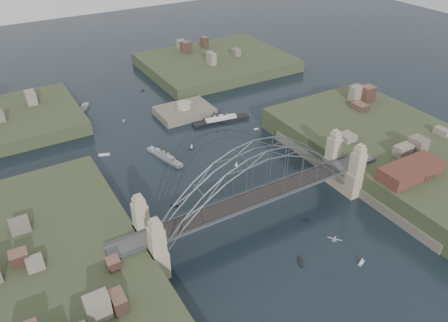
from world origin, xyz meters
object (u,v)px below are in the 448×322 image
(naval_cruiser_near, at_px, (165,156))
(naval_cruiser_far, at_px, (81,112))
(bridge, at_px, (258,185))
(ocean_liner, at_px, (221,120))
(fort_island, at_px, (185,115))
(wharf_shed, at_px, (411,170))

(naval_cruiser_near, relative_size, naval_cruiser_far, 1.11)
(bridge, bearing_deg, naval_cruiser_near, 101.49)
(ocean_liner, bearing_deg, naval_cruiser_far, 141.89)
(bridge, relative_size, fort_island, 3.82)
(bridge, distance_m, naval_cruiser_far, 96.35)
(fort_island, height_order, ocean_liner, fort_island)
(bridge, distance_m, wharf_shed, 46.23)
(bridge, bearing_deg, ocean_liner, 69.19)
(ocean_liner, bearing_deg, bridge, -110.81)
(bridge, xyz_separation_m, ocean_liner, (21.49, 56.55, -11.45))
(bridge, height_order, ocean_liner, bridge)
(fort_island, xyz_separation_m, naval_cruiser_near, (-20.80, -26.68, 1.13))
(naval_cruiser_near, height_order, naval_cruiser_far, naval_cruiser_far)
(naval_cruiser_near, bearing_deg, bridge, -78.51)
(wharf_shed, relative_size, naval_cruiser_far, 1.31)
(naval_cruiser_near, distance_m, naval_cruiser_far, 51.59)
(naval_cruiser_far, xyz_separation_m, ocean_liner, (45.84, -35.96, 0.00))
(wharf_shed, relative_size, naval_cruiser_near, 1.18)
(wharf_shed, bearing_deg, naval_cruiser_near, 132.65)
(fort_island, bearing_deg, naval_cruiser_near, -127.94)
(naval_cruiser_far, relative_size, ocean_liner, 0.66)
(fort_island, relative_size, naval_cruiser_far, 1.44)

